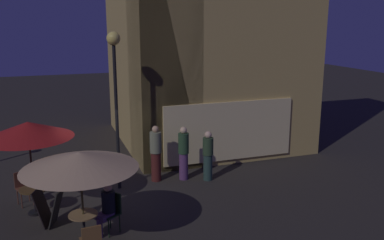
{
  "coord_description": "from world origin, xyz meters",
  "views": [
    {
      "loc": [
        -1.4,
        -11.73,
        5.07
      ],
      "look_at": [
        2.55,
        -0.36,
        2.19
      ],
      "focal_mm": 39.18,
      "sensor_mm": 36.0,
      "label": 1
    }
  ],
  "objects_px": {
    "cafe_chair_0": "(23,185)",
    "cafe_table_0": "(34,195)",
    "patio_umbrella_0": "(28,130)",
    "patron_seated_0": "(107,206)",
    "patron_standing_3": "(208,156)",
    "street_lamp_near_corner": "(115,72)",
    "menu_sandwich_board": "(49,207)",
    "cafe_chair_2": "(112,209)",
    "cafe_chair_1": "(91,239)",
    "patron_standing_1": "(184,153)",
    "cafe_table_1": "(84,224)",
    "patron_standing_2": "(156,153)",
    "patio_umbrella_1": "(80,161)"
  },
  "relations": [
    {
      "from": "street_lamp_near_corner",
      "to": "patron_standing_1",
      "type": "xyz_separation_m",
      "value": [
        2.11,
        0.06,
        -2.69
      ]
    },
    {
      "from": "street_lamp_near_corner",
      "to": "patio_umbrella_0",
      "type": "distance_m",
      "value": 2.93
    },
    {
      "from": "street_lamp_near_corner",
      "to": "cafe_table_1",
      "type": "relative_size",
      "value": 6.11
    },
    {
      "from": "cafe_table_1",
      "to": "cafe_chair_0",
      "type": "distance_m",
      "value": 3.19
    },
    {
      "from": "cafe_table_1",
      "to": "patron_standing_2",
      "type": "xyz_separation_m",
      "value": [
        2.56,
        3.35,
        0.38
      ]
    },
    {
      "from": "street_lamp_near_corner",
      "to": "cafe_table_0",
      "type": "distance_m",
      "value": 4.04
    },
    {
      "from": "patron_standing_2",
      "to": "cafe_table_0",
      "type": "bearing_deg",
      "value": 119.61
    },
    {
      "from": "patio_umbrella_0",
      "to": "patron_seated_0",
      "type": "height_order",
      "value": "patio_umbrella_0"
    },
    {
      "from": "patron_seated_0",
      "to": "patron_standing_2",
      "type": "bearing_deg",
      "value": -155.91
    },
    {
      "from": "menu_sandwich_board",
      "to": "cafe_chair_2",
      "type": "bearing_deg",
      "value": -7.69
    },
    {
      "from": "menu_sandwich_board",
      "to": "patio_umbrella_0",
      "type": "height_order",
      "value": "patio_umbrella_0"
    },
    {
      "from": "cafe_table_0",
      "to": "patron_standing_3",
      "type": "height_order",
      "value": "patron_standing_3"
    },
    {
      "from": "menu_sandwich_board",
      "to": "patron_standing_3",
      "type": "height_order",
      "value": "patron_standing_3"
    },
    {
      "from": "patron_standing_2",
      "to": "patron_standing_3",
      "type": "bearing_deg",
      "value": -96.21
    },
    {
      "from": "cafe_table_0",
      "to": "cafe_chair_1",
      "type": "distance_m",
      "value": 3.16
    },
    {
      "from": "menu_sandwich_board",
      "to": "patio_umbrella_0",
      "type": "relative_size",
      "value": 0.37
    },
    {
      "from": "patio_umbrella_0",
      "to": "patron_standing_3",
      "type": "bearing_deg",
      "value": 8.14
    },
    {
      "from": "patron_seated_0",
      "to": "patron_standing_1",
      "type": "height_order",
      "value": "patron_standing_1"
    },
    {
      "from": "cafe_table_0",
      "to": "cafe_chair_0",
      "type": "relative_size",
      "value": 0.8
    },
    {
      "from": "cafe_chair_2",
      "to": "patio_umbrella_1",
      "type": "bearing_deg",
      "value": -0.0
    },
    {
      "from": "patron_standing_1",
      "to": "patron_standing_2",
      "type": "xyz_separation_m",
      "value": [
        -0.88,
        0.17,
        0.02
      ]
    },
    {
      "from": "patio_umbrella_0",
      "to": "patron_seated_0",
      "type": "xyz_separation_m",
      "value": [
        1.69,
        -1.74,
        -1.6
      ]
    },
    {
      "from": "patron_standing_1",
      "to": "patron_seated_0",
      "type": "bearing_deg",
      "value": 115.23
    },
    {
      "from": "cafe_table_1",
      "to": "patron_standing_1",
      "type": "height_order",
      "value": "patron_standing_1"
    },
    {
      "from": "cafe_chair_0",
      "to": "cafe_table_0",
      "type": "bearing_deg",
      "value": 0.0
    },
    {
      "from": "cafe_chair_2",
      "to": "menu_sandwich_board",
      "type": "bearing_deg",
      "value": -61.91
    },
    {
      "from": "menu_sandwich_board",
      "to": "patron_standing_1",
      "type": "relative_size",
      "value": 0.53
    },
    {
      "from": "street_lamp_near_corner",
      "to": "patron_standing_3",
      "type": "bearing_deg",
      "value": -5.23
    },
    {
      "from": "patron_seated_0",
      "to": "patron_standing_1",
      "type": "distance_m",
      "value": 4.01
    },
    {
      "from": "patron_seated_0",
      "to": "patron_standing_3",
      "type": "distance_m",
      "value": 4.36
    },
    {
      "from": "cafe_chair_1",
      "to": "cafe_table_0",
      "type": "bearing_deg",
      "value": 16.49
    },
    {
      "from": "patio_umbrella_1",
      "to": "cafe_chair_0",
      "type": "relative_size",
      "value": 2.77
    },
    {
      "from": "patio_umbrella_1",
      "to": "patron_standing_1",
      "type": "xyz_separation_m",
      "value": [
        3.43,
        3.18,
        -1.16
      ]
    },
    {
      "from": "menu_sandwich_board",
      "to": "cafe_chair_1",
      "type": "relative_size",
      "value": 1.05
    },
    {
      "from": "cafe_chair_0",
      "to": "cafe_chair_2",
      "type": "xyz_separation_m",
      "value": [
        2.12,
        -2.41,
        0.03
      ]
    },
    {
      "from": "patio_umbrella_0",
      "to": "patron_standing_1",
      "type": "xyz_separation_m",
      "value": [
        4.54,
        1.07,
        -1.42
      ]
    },
    {
      "from": "patron_standing_3",
      "to": "cafe_chair_1",
      "type": "bearing_deg",
      "value": 70.69
    },
    {
      "from": "cafe_table_0",
      "to": "cafe_chair_0",
      "type": "bearing_deg",
      "value": 111.83
    },
    {
      "from": "cafe_chair_2",
      "to": "cafe_table_1",
      "type": "bearing_deg",
      "value": 0.0
    },
    {
      "from": "cafe_chair_0",
      "to": "patron_standing_3",
      "type": "xyz_separation_m",
      "value": [
        5.56,
        0.0,
        0.26
      ]
    },
    {
      "from": "menu_sandwich_board",
      "to": "cafe_chair_0",
      "type": "relative_size",
      "value": 1.01
    },
    {
      "from": "patio_umbrella_0",
      "to": "cafe_chair_1",
      "type": "xyz_separation_m",
      "value": [
        1.18,
        -2.92,
        -1.76
      ]
    },
    {
      "from": "cafe_chair_0",
      "to": "cafe_chair_2",
      "type": "bearing_deg",
      "value": 19.45
    },
    {
      "from": "cafe_chair_0",
      "to": "cafe_chair_2",
      "type": "distance_m",
      "value": 3.21
    },
    {
      "from": "street_lamp_near_corner",
      "to": "menu_sandwich_board",
      "type": "height_order",
      "value": "street_lamp_near_corner"
    },
    {
      "from": "patron_standing_1",
      "to": "cafe_chair_1",
      "type": "bearing_deg",
      "value": 120.6
    },
    {
      "from": "patio_umbrella_0",
      "to": "patio_umbrella_1",
      "type": "relative_size",
      "value": 0.98
    },
    {
      "from": "patio_umbrella_1",
      "to": "cafe_chair_0",
      "type": "distance_m",
      "value": 3.52
    },
    {
      "from": "cafe_table_1",
      "to": "patio_umbrella_1",
      "type": "bearing_deg",
      "value": 90.0
    },
    {
      "from": "cafe_chair_0",
      "to": "patron_seated_0",
      "type": "relative_size",
      "value": 0.73
    }
  ]
}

